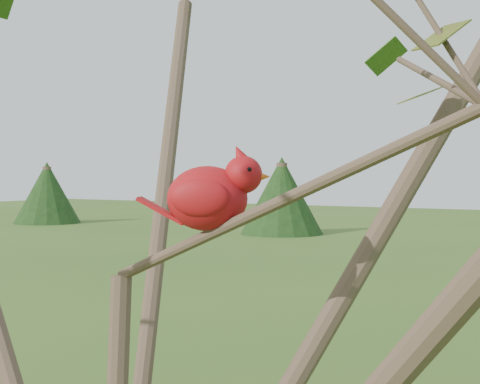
% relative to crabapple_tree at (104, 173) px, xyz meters
% --- Properties ---
extents(crabapple_tree, '(2.35, 2.05, 2.95)m').
position_rel_crabapple_tree_xyz_m(crabapple_tree, '(0.00, 0.00, 0.00)').
color(crabapple_tree, '#483526').
rests_on(crabapple_tree, ground).
extents(cardinal, '(0.20, 0.14, 0.14)m').
position_rel_crabapple_tree_xyz_m(cardinal, '(0.11, 0.11, -0.03)').
color(cardinal, '#B0110F').
rests_on(cardinal, ground).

